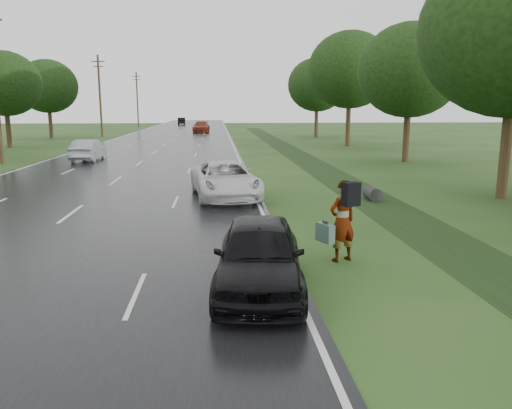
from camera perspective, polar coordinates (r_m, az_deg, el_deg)
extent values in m
cube|color=black|center=(55.01, -9.96, 7.06)|extent=(14.00, 180.00, 0.04)
cube|color=silver|center=(54.79, -2.86, 7.22)|extent=(0.12, 180.00, 0.01)
cube|color=silver|center=(56.05, -16.89, 6.85)|extent=(0.12, 180.00, 0.01)
cube|color=silver|center=(55.01, -9.96, 7.09)|extent=(0.12, 180.00, 0.01)
cube|color=black|center=(30.54, 7.52, 3.98)|extent=(2.20, 120.00, 0.01)
cylinder|color=#2D2D2D|center=(20.93, 13.18, 1.20)|extent=(0.56, 1.00, 0.56)
cylinder|color=#3A2717|center=(66.23, -17.40, 11.70)|extent=(0.26, 0.26, 10.00)
cube|color=#3A2717|center=(66.44, -17.62, 15.32)|extent=(1.60, 0.12, 0.12)
cube|color=#3A2717|center=(66.40, -17.59, 14.80)|extent=(1.20, 0.10, 0.10)
cylinder|color=#3A2717|center=(95.73, -13.41, 11.57)|extent=(0.26, 0.26, 10.00)
cube|color=#3A2717|center=(95.88, -13.52, 14.07)|extent=(1.60, 0.12, 0.12)
cube|color=#3A2717|center=(95.85, -13.51, 13.72)|extent=(1.20, 0.10, 0.10)
cylinder|color=#3A2717|center=(23.00, 26.60, 5.39)|extent=(0.44, 0.44, 3.84)
cylinder|color=#3A2717|center=(36.13, 16.80, 7.49)|extent=(0.44, 0.44, 3.52)
ellipsoid|color=black|center=(36.16, 17.20, 14.43)|extent=(7.00, 7.00, 6.30)
cylinder|color=#3A2717|center=(49.32, 10.47, 8.99)|extent=(0.44, 0.44, 4.16)
ellipsoid|color=black|center=(49.41, 10.69, 14.89)|extent=(8.00, 8.00, 7.20)
cylinder|color=#3A2717|center=(62.89, 6.90, 9.29)|extent=(0.44, 0.44, 3.68)
ellipsoid|color=black|center=(62.92, 7.00, 13.43)|extent=(7.20, 7.20, 6.48)
cylinder|color=#3A2717|center=(52.40, -26.45, 7.70)|extent=(0.44, 0.44, 3.36)
ellipsoid|color=black|center=(52.40, -26.85, 12.23)|extent=(6.60, 6.60, 5.94)
cylinder|color=#3A2717|center=(65.78, -22.43, 8.55)|extent=(0.44, 0.44, 3.52)
ellipsoid|color=black|center=(65.79, -22.72, 12.36)|extent=(7.00, 7.00, 6.30)
imported|color=#A5998C|center=(12.35, 9.85, -1.88)|extent=(0.87, 0.74, 2.01)
cube|color=black|center=(11.98, 10.82, 1.17)|extent=(0.47, 0.38, 0.56)
cube|color=#3F5C51|center=(12.24, 7.90, -3.22)|extent=(0.40, 0.59, 0.46)
cube|color=black|center=(12.18, 7.94, -2.00)|extent=(0.12, 0.19, 0.04)
imported|color=silver|center=(20.68, -3.53, 2.84)|extent=(3.13, 5.61, 1.48)
imported|color=black|center=(10.22, 0.38, -5.76)|extent=(2.16, 4.51, 1.48)
imported|color=#93969B|center=(36.95, -18.62, 5.91)|extent=(1.65, 4.47, 1.46)
imported|color=maroon|center=(74.58, -6.27, 8.82)|extent=(2.52, 5.69, 1.63)
imported|color=black|center=(108.60, -8.49, 9.42)|extent=(1.74, 4.50, 1.46)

